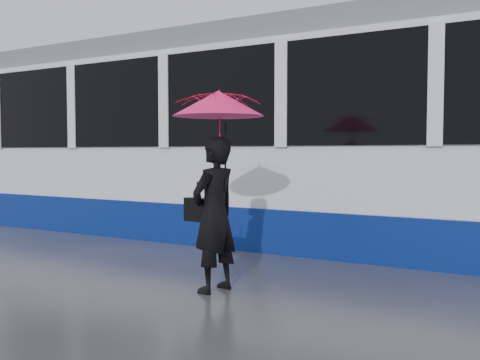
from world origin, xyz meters
The scene contains 6 objects.
ground centered at (0.00, 0.00, 0.00)m, with size 90.00×90.00×0.00m, color #2C2C31.
rails centered at (0.00, 2.50, 0.01)m, with size 34.00×1.51×0.02m.
tram centered at (-0.11, 2.50, 1.64)m, with size 26.00×2.56×3.35m.
woman centered at (-0.35, -0.82, 0.78)m, with size 0.57×0.37×1.57m, color black.
umbrella centered at (-0.30, -0.82, 1.72)m, with size 1.06×1.06×1.06m.
handbag centered at (-0.57, -0.80, 0.82)m, with size 0.30×0.16×0.42m.
Camera 1 is at (2.54, -5.34, 1.41)m, focal length 40.00 mm.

